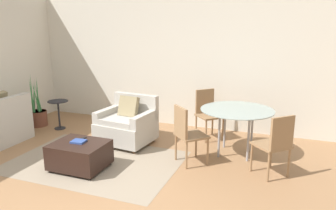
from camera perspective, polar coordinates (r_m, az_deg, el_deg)
name	(u,v)px	position (r m, az deg, el deg)	size (l,w,h in m)	color
ground_plane	(71,201)	(4.28, -16.52, -15.77)	(20.00, 20.00, 0.00)	#936B47
wall_back	(169,59)	(6.76, 0.23, 8.02)	(12.00, 0.06, 2.75)	beige
area_rug	(96,161)	(5.27, -12.49, -9.58)	(2.56, 1.79, 0.01)	gray
armchair	(127,124)	(5.86, -7.12, -3.37)	(0.98, 0.90, 0.84)	#B2ADA3
ottoman	(80,154)	(5.02, -15.11, -8.31)	(0.77, 0.64, 0.40)	black
book_stack	(79,141)	(4.98, -15.30, -6.12)	(0.21, 0.18, 0.03)	#2D478C
tv_remote_primary	(83,139)	(5.11, -14.65, -5.68)	(0.06, 0.14, 0.01)	black
potted_plant	(37,114)	(7.33, -21.78, -1.50)	(0.37, 0.37, 1.11)	brown
side_table	(58,109)	(6.92, -18.54, -0.72)	(0.40, 0.40, 0.58)	black
dining_table	(237,114)	(5.34, 11.92, -1.56)	(1.17, 1.17, 0.76)	#8C9E99
dining_chair_near_left	(187,131)	(4.92, 3.26, -4.56)	(0.59, 0.59, 0.90)	#93704C
dining_chair_near_right	(276,142)	(4.72, 18.28, -6.08)	(0.59, 0.59, 0.90)	#93704C
dining_chair_far_left	(207,110)	(6.10, 6.87, -0.94)	(0.59, 0.59, 0.90)	#93704C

